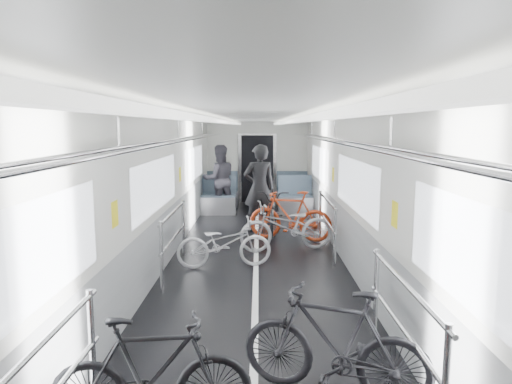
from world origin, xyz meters
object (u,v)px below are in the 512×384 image
Objects in this scene: person_seated at (219,179)px; bike_aisle at (273,210)px; bike_left_far at (224,243)px; bike_right_near at (335,343)px; person_standing at (259,188)px; bike_right_far at (290,216)px; bike_right_mid at (287,226)px; bike_left_mid at (152,374)px.

bike_aisle is at bearing 105.90° from person_seated.
bike_right_near is at bearing -170.86° from bike_left_far.
bike_right_near reaches higher than bike_left_far.
bike_right_far is at bearing 114.83° from person_standing.
bike_left_mid is at bearing -28.22° from bike_right_mid.
person_standing is at bearing -13.19° from bike_left_mid.
bike_left_mid is 0.89× the size of bike_right_far.
bike_right_near is 0.95× the size of bike_right_far.
bike_left_far is 2.13m from bike_right_far.
bike_aisle reaches higher than bike_left_far.
bike_aisle is at bearing -157.34° from bike_right_near.
bike_right_far reaches higher than bike_right_mid.
bike_right_mid is at bearing -56.99° from bike_left_far.
person_standing is 2.32m from person_seated.
bike_right_near is at bearing 15.55° from bike_right_far.
person_standing is at bearing -154.59° from bike_right_near.
bike_right_near is (1.42, 0.44, 0.03)m from bike_left_mid.
bike_left_far is at bearing -141.94° from bike_right_near.
person_standing is 1.05× the size of person_seated.
person_standing reaches higher than bike_right_near.
person_standing reaches higher than bike_aisle.
bike_left_far is at bearing -106.59° from bike_aisle.
person_standing reaches higher than person_seated.
person_standing is at bearing -127.23° from bike_right_far.
bike_right_mid is at bearing 7.57° from bike_right_far.
bike_left_far is 0.87× the size of bike_right_mid.
person_standing is at bearing -176.05° from bike_right_mid.
bike_left_mid is 0.82× the size of bike_aisle.
bike_left_far is 1.45m from bike_right_mid.
bike_right_far is 0.77m from bike_aisle.
bike_aisle is (-0.20, 1.50, 0.02)m from bike_right_mid.
bike_right_far is 0.93× the size of person_seated.
bike_left_far is 0.85× the size of person_seated.
bike_right_near is 0.84× the size of person_standing.
bike_left_far is 2.69m from person_standing.
bike_aisle reaches higher than bike_right_mid.
bike_left_mid is 8.68m from person_seated.
person_standing is (-0.50, 1.60, 0.49)m from bike_right_mid.
bike_right_mid is 0.80m from bike_right_far.
bike_right_far reaches higher than bike_left_far.
bike_left_mid is at bearing -96.83° from bike_aisle.
bike_right_near is 6.20m from person_standing.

